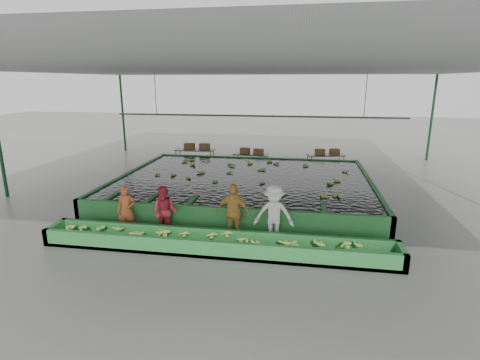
% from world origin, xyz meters
% --- Properties ---
extents(ground, '(80.00, 80.00, 0.00)m').
position_xyz_m(ground, '(0.00, 0.00, 0.00)').
color(ground, slate).
rests_on(ground, ground).
extents(shed_roof, '(20.00, 22.00, 0.04)m').
position_xyz_m(shed_roof, '(0.00, 0.00, 5.00)').
color(shed_roof, gray).
rests_on(shed_roof, shed_posts).
extents(shed_posts, '(20.00, 22.00, 5.00)m').
position_xyz_m(shed_posts, '(0.00, 0.00, 2.50)').
color(shed_posts, '#113B1E').
rests_on(shed_posts, ground).
extents(flotation_tank, '(10.00, 8.00, 0.90)m').
position_xyz_m(flotation_tank, '(0.00, 1.50, 0.45)').
color(flotation_tank, '#2A7835').
rests_on(flotation_tank, ground).
extents(tank_water, '(9.70, 7.70, 0.00)m').
position_xyz_m(tank_water, '(0.00, 1.50, 0.85)').
color(tank_water, black).
rests_on(tank_water, flotation_tank).
extents(sorting_trough, '(10.00, 1.00, 0.50)m').
position_xyz_m(sorting_trough, '(0.00, -3.60, 0.25)').
color(sorting_trough, '#2A7835').
rests_on(sorting_trough, ground).
extents(cableway_rail, '(0.08, 0.08, 14.00)m').
position_xyz_m(cableway_rail, '(0.00, 5.00, 3.00)').
color(cableway_rail, '#59605B').
rests_on(cableway_rail, shed_roof).
extents(rail_hanger_left, '(0.04, 0.04, 2.00)m').
position_xyz_m(rail_hanger_left, '(-5.00, 5.00, 4.00)').
color(rail_hanger_left, '#59605B').
rests_on(rail_hanger_left, shed_roof).
extents(rail_hanger_right, '(0.04, 0.04, 2.00)m').
position_xyz_m(rail_hanger_right, '(5.00, 5.00, 4.00)').
color(rail_hanger_right, '#59605B').
rests_on(rail_hanger_right, shed_roof).
extents(worker_a, '(0.63, 0.49, 1.53)m').
position_xyz_m(worker_a, '(-3.01, -2.80, 0.77)').
color(worker_a, '#CF5F30').
rests_on(worker_a, ground).
extents(worker_b, '(0.80, 0.64, 1.59)m').
position_xyz_m(worker_b, '(-1.76, -2.80, 0.79)').
color(worker_b, '#CE3243').
rests_on(worker_b, ground).
extents(worker_c, '(1.09, 0.59, 1.77)m').
position_xyz_m(worker_c, '(0.34, -2.80, 0.88)').
color(worker_c, gold).
rests_on(worker_c, ground).
extents(worker_d, '(1.16, 0.67, 1.79)m').
position_xyz_m(worker_d, '(1.55, -2.80, 0.89)').
color(worker_d, white).
rests_on(worker_d, ground).
extents(packing_table_left, '(2.19, 0.94, 0.99)m').
position_xyz_m(packing_table_left, '(-3.57, 6.67, 0.49)').
color(packing_table_left, '#59605B').
rests_on(packing_table_left, ground).
extents(packing_table_mid, '(1.92, 0.94, 0.84)m').
position_xyz_m(packing_table_mid, '(-0.43, 6.58, 0.42)').
color(packing_table_mid, '#59605B').
rests_on(packing_table_mid, ground).
extents(packing_table_right, '(2.07, 1.25, 0.88)m').
position_xyz_m(packing_table_right, '(3.51, 6.86, 0.44)').
color(packing_table_right, '#59605B').
rests_on(packing_table_right, ground).
extents(box_stack_left, '(1.42, 0.40, 0.31)m').
position_xyz_m(box_stack_left, '(-3.46, 6.75, 0.99)').
color(box_stack_left, brown).
rests_on(box_stack_left, packing_table_left).
extents(box_stack_mid, '(1.31, 0.63, 0.27)m').
position_xyz_m(box_stack_mid, '(-0.40, 6.67, 0.84)').
color(box_stack_mid, brown).
rests_on(box_stack_mid, packing_table_mid).
extents(box_stack_right, '(1.31, 0.63, 0.27)m').
position_xyz_m(box_stack_right, '(3.59, 6.94, 0.88)').
color(box_stack_right, brown).
rests_on(box_stack_right, packing_table_right).
extents(floating_bananas, '(9.00, 6.14, 0.12)m').
position_xyz_m(floating_bananas, '(0.00, 2.30, 0.85)').
color(floating_bananas, '#8DB943').
rests_on(floating_bananas, tank_water).
extents(trough_bananas, '(9.55, 0.64, 0.13)m').
position_xyz_m(trough_bananas, '(0.00, -3.60, 0.40)').
color(trough_bananas, '#8DB943').
rests_on(trough_bananas, sorting_trough).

